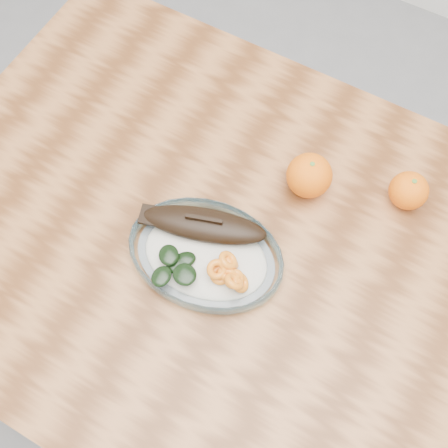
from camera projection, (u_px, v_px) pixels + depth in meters
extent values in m
plane|color=slate|center=(241.00, 354.00, 1.59)|extent=(3.00, 3.00, 0.00)
cube|color=#582F15|center=(253.00, 263.00, 0.93)|extent=(1.20, 0.80, 0.04)
cylinder|color=brown|center=(128.00, 118.00, 1.51)|extent=(0.06, 0.06, 0.71)
ellipsoid|color=white|center=(206.00, 257.00, 0.91)|extent=(0.50, 0.39, 0.01)
torus|color=#8BC2D7|center=(206.00, 255.00, 0.90)|extent=(0.52, 0.52, 0.03)
ellipsoid|color=silver|center=(206.00, 253.00, 0.89)|extent=(0.45, 0.34, 0.02)
ellipsoid|color=black|center=(204.00, 221.00, 0.89)|extent=(0.21, 0.12, 0.03)
ellipsoid|color=black|center=(204.00, 222.00, 0.89)|extent=(0.18, 0.10, 0.02)
cube|color=black|center=(150.00, 211.00, 0.90)|extent=(0.05, 0.04, 0.01)
cube|color=black|center=(204.00, 216.00, 0.87)|extent=(0.06, 0.02, 0.02)
torus|color=#CE560F|center=(230.00, 257.00, 0.87)|extent=(0.04, 0.04, 0.04)
torus|color=#CE560F|center=(241.00, 279.00, 0.85)|extent=(0.04, 0.04, 0.04)
torus|color=#CE560F|center=(225.00, 269.00, 0.86)|extent=(0.03, 0.04, 0.04)
torus|color=#CE560F|center=(228.00, 272.00, 0.86)|extent=(0.04, 0.03, 0.04)
torus|color=#CE560F|center=(234.00, 275.00, 0.86)|extent=(0.05, 0.05, 0.03)
torus|color=#CE560F|center=(220.00, 271.00, 0.86)|extent=(0.04, 0.04, 0.02)
torus|color=#CE560F|center=(228.00, 273.00, 0.86)|extent=(0.03, 0.04, 0.04)
torus|color=#CE560F|center=(228.00, 257.00, 0.85)|extent=(0.05, 0.04, 0.04)
torus|color=#CE560F|center=(234.00, 278.00, 0.84)|extent=(0.04, 0.03, 0.04)
torus|color=#CE560F|center=(217.00, 266.00, 0.85)|extent=(0.05, 0.05, 0.03)
ellipsoid|color=black|center=(176.00, 260.00, 0.87)|extent=(0.05, 0.05, 0.01)
ellipsoid|color=black|center=(184.00, 256.00, 0.87)|extent=(0.04, 0.04, 0.01)
ellipsoid|color=black|center=(180.00, 261.00, 0.87)|extent=(0.03, 0.04, 0.01)
ellipsoid|color=black|center=(168.00, 251.00, 0.86)|extent=(0.05, 0.05, 0.01)
ellipsoid|color=black|center=(184.00, 271.00, 0.85)|extent=(0.05, 0.05, 0.01)
ellipsoid|color=black|center=(160.00, 273.00, 0.85)|extent=(0.03, 0.04, 0.01)
sphere|color=#ED5404|center=(309.00, 176.00, 0.93)|extent=(0.08, 0.08, 0.08)
sphere|color=#ED5404|center=(409.00, 191.00, 0.93)|extent=(0.07, 0.07, 0.07)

